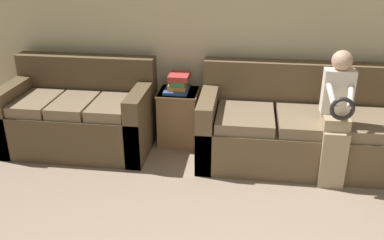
{
  "coord_description": "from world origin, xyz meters",
  "views": [
    {
      "loc": [
        -0.12,
        -1.29,
        2.14
      ],
      "look_at": [
        -0.56,
        1.91,
        0.73
      ],
      "focal_mm": 40.0,
      "sensor_mm": 36.0,
      "label": 1
    }
  ],
  "objects": [
    {
      "name": "wall_back",
      "position": [
        0.0,
        3.22,
        1.27
      ],
      "size": [
        7.47,
        0.06,
        2.55
      ],
      "color": "beige",
      "rests_on": "ground_plane"
    },
    {
      "name": "book_stack",
      "position": [
        -0.85,
        2.96,
        0.7
      ],
      "size": [
        0.26,
        0.31,
        0.2
      ],
      "color": "#33569E",
      "rests_on": "side_shelf"
    },
    {
      "name": "child_left_seated",
      "position": [
        0.68,
        2.36,
        0.69
      ],
      "size": [
        0.27,
        0.38,
        1.23
      ],
      "color": "tan",
      "rests_on": "ground_plane"
    },
    {
      "name": "couch_side",
      "position": [
        -1.88,
        2.74,
        0.34
      ],
      "size": [
        1.53,
        0.85,
        0.94
      ],
      "color": "brown",
      "rests_on": "ground_plane"
    },
    {
      "name": "couch_main",
      "position": [
        0.46,
        2.74,
        0.33
      ],
      "size": [
        2.09,
        0.92,
        0.94
      ],
      "color": "brown",
      "rests_on": "ground_plane"
    },
    {
      "name": "side_shelf",
      "position": [
        -0.85,
        2.96,
        0.31
      ],
      "size": [
        0.43,
        0.42,
        0.6
      ],
      "color": "olive",
      "rests_on": "ground_plane"
    }
  ]
}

